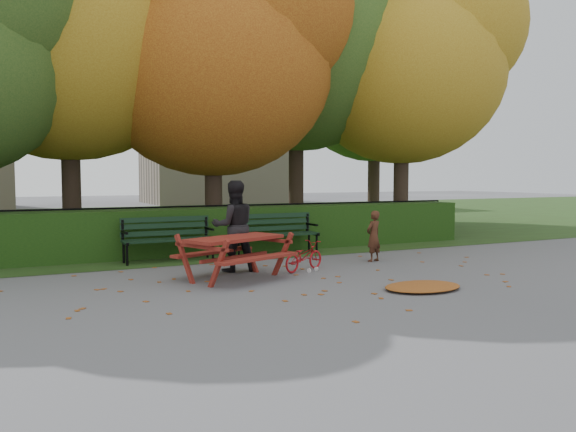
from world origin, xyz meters
name	(u,v)px	position (x,y,z in m)	size (l,w,h in m)	color
ground	(313,288)	(0.00, 0.00, 0.00)	(90.00, 90.00, 0.00)	slate
grass_strip	(135,222)	(0.00, 14.00, 0.01)	(90.00, 90.00, 0.00)	#233614
building_right	(216,111)	(8.00, 28.00, 6.00)	(9.00, 6.00, 12.00)	tan
hedge	(217,230)	(0.00, 4.50, 0.50)	(13.00, 0.90, 1.00)	black
iron_fence	(206,226)	(0.00, 5.30, 0.54)	(14.00, 0.04, 1.02)	black
tree_b	(84,18)	(-2.44, 6.75, 5.40)	(6.72, 6.40, 8.79)	black
tree_c	(228,50)	(0.83, 5.96, 4.82)	(6.30, 6.00, 8.00)	black
tree_d	(312,29)	(3.88, 7.23, 5.98)	(7.14, 6.80, 9.58)	black
tree_e	(417,59)	(6.52, 5.77, 5.08)	(6.09, 5.80, 8.16)	black
tree_g	(386,76)	(8.33, 9.76, 5.37)	(6.30, 6.00, 8.55)	black
bench_left	(168,235)	(-1.30, 3.70, 0.52)	(1.80, 0.57, 0.88)	black
bench_right	(276,230)	(1.10, 3.70, 0.52)	(1.80, 0.57, 0.88)	black
picnic_table	(235,246)	(-0.79, 1.23, 0.55)	(2.02, 1.85, 0.80)	maroon
leaf_pile	(423,286)	(1.44, -0.79, 0.04)	(1.24, 0.86, 0.09)	#6B320F
leaf_scatter	(304,284)	(0.00, 0.30, 0.01)	(9.00, 5.70, 0.01)	#6B320F
child	(374,236)	(2.38, 1.85, 0.51)	(0.37, 0.24, 1.02)	#422215
adult	(234,226)	(-0.53, 1.98, 0.81)	(0.79, 0.61, 1.62)	black
bicycle	(304,256)	(0.61, 1.47, 0.26)	(0.35, 1.00, 0.53)	#AE1016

